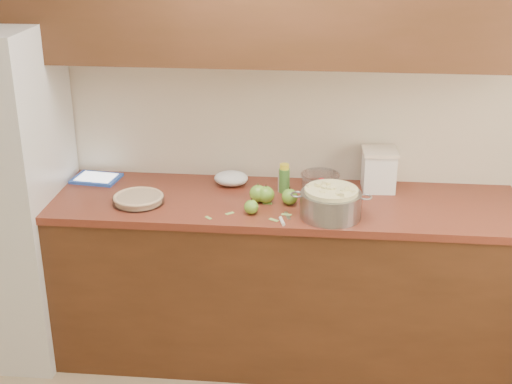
# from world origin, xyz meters

# --- Properties ---
(room_shell) EXTENTS (3.60, 3.60, 3.60)m
(room_shell) POSITION_xyz_m (0.00, 0.00, 1.30)
(room_shell) COLOR tan
(room_shell) RESTS_ON ground
(counter_run) EXTENTS (2.64, 0.68, 0.92)m
(counter_run) POSITION_xyz_m (0.00, 1.48, 0.46)
(counter_run) COLOR #522C17
(counter_run) RESTS_ON ground
(pie) EXTENTS (0.26, 0.26, 0.04)m
(pie) POSITION_xyz_m (-0.63, 1.37, 0.94)
(pie) COLOR silver
(pie) RESTS_ON counter_run
(colander) EXTENTS (0.40, 0.30, 0.15)m
(colander) POSITION_xyz_m (0.34, 1.29, 0.99)
(colander) COLOR gray
(colander) RESTS_ON counter_run
(flour_canister) EXTENTS (0.19, 0.19, 0.22)m
(flour_canister) POSITION_xyz_m (0.60, 1.67, 1.03)
(flour_canister) COLOR white
(flour_canister) RESTS_ON counter_run
(tablet) EXTENTS (0.27, 0.22, 0.02)m
(tablet) POSITION_xyz_m (-0.95, 1.66, 0.93)
(tablet) COLOR blue
(tablet) RESTS_ON counter_run
(paring_knife) EXTENTS (0.06, 0.17, 0.02)m
(paring_knife) POSITION_xyz_m (0.12, 1.21, 0.93)
(paring_knife) COLOR gray
(paring_knife) RESTS_ON counter_run
(lemon_bottle) EXTENTS (0.06, 0.06, 0.16)m
(lemon_bottle) POSITION_xyz_m (0.10, 1.59, 0.99)
(lemon_bottle) COLOR #4C8C38
(lemon_bottle) RESTS_ON counter_run
(cinnamon_shaker) EXTENTS (0.05, 0.05, 0.12)m
(cinnamon_shaker) POSITION_xyz_m (0.09, 1.59, 0.98)
(cinnamon_shaker) COLOR beige
(cinnamon_shaker) RESTS_ON counter_run
(vanilla_bottle) EXTENTS (0.03, 0.03, 0.10)m
(vanilla_bottle) POSITION_xyz_m (0.29, 1.55, 0.97)
(vanilla_bottle) COLOR black
(vanilla_bottle) RESTS_ON counter_run
(mixing_bowl) EXTENTS (0.21, 0.21, 0.08)m
(mixing_bowl) POSITION_xyz_m (0.29, 1.67, 0.96)
(mixing_bowl) COLOR silver
(mixing_bowl) RESTS_ON counter_run
(paper_towel) EXTENTS (0.20, 0.17, 0.08)m
(paper_towel) POSITION_xyz_m (-0.19, 1.66, 0.96)
(paper_towel) COLOR white
(paper_towel) RESTS_ON counter_run
(apple_left) EXTENTS (0.09, 0.09, 0.10)m
(apple_left) POSITION_xyz_m (-0.03, 1.44, 0.96)
(apple_left) COLOR #6EAC30
(apple_left) RESTS_ON counter_run
(apple_center) EXTENTS (0.09, 0.09, 0.10)m
(apple_center) POSITION_xyz_m (0.02, 1.43, 0.96)
(apple_center) COLOR #6EAC30
(apple_center) RESTS_ON counter_run
(apple_front) EXTENTS (0.07, 0.07, 0.08)m
(apple_front) POSITION_xyz_m (-0.05, 1.29, 0.96)
(apple_front) COLOR #6EAC30
(apple_front) RESTS_ON counter_run
(apple_extra) EXTENTS (0.08, 0.08, 0.09)m
(apple_extra) POSITION_xyz_m (0.14, 1.42, 0.96)
(apple_extra) COLOR #6EAC30
(apple_extra) RESTS_ON counter_run
(peel_a) EXTENTS (0.05, 0.03, 0.00)m
(peel_a) POSITION_xyz_m (0.13, 1.29, 0.92)
(peel_a) COLOR #9BC660
(peel_a) RESTS_ON counter_run
(peel_b) EXTENTS (0.05, 0.04, 0.00)m
(peel_b) POSITION_xyz_m (0.07, 1.22, 0.92)
(peel_b) COLOR #9BC660
(peel_b) RESTS_ON counter_run
(peel_c) EXTENTS (0.05, 0.04, 0.00)m
(peel_c) POSITION_xyz_m (-0.15, 1.28, 0.92)
(peel_c) COLOR #9BC660
(peel_c) RESTS_ON counter_run
(peel_d) EXTENTS (0.04, 0.04, 0.00)m
(peel_d) POSITION_xyz_m (-0.25, 1.21, 0.92)
(peel_d) COLOR #9BC660
(peel_d) RESTS_ON counter_run
(peel_e) EXTENTS (0.05, 0.02, 0.00)m
(peel_e) POSITION_xyz_m (0.02, 1.42, 0.92)
(peel_e) COLOR #9BC660
(peel_e) RESTS_ON counter_run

